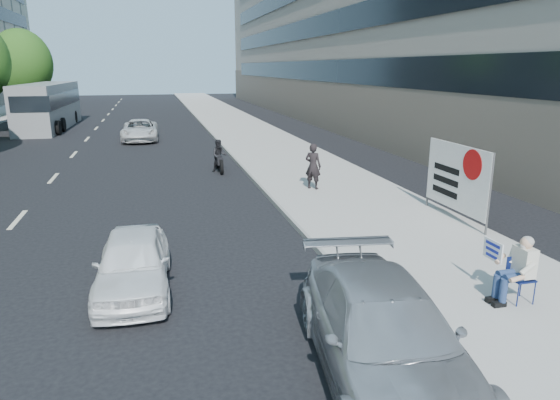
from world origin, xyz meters
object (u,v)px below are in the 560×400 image
object	(u,v)px
white_sedan_far	(140,130)
bus	(49,106)
protest_banner	(457,177)
white_sedan_near	(133,262)
motorcycle	(219,157)
parked_sedan	(384,334)
seated_protester	(516,266)
pedestrian_woman	(313,166)

from	to	relation	value
white_sedan_far	bus	world-z (taller)	bus
protest_banner	white_sedan_near	distance (m)	9.32
motorcycle	white_sedan_far	bearing A→B (deg)	109.95
parked_sedan	white_sedan_far	size ratio (longest dim) A/B	1.05
bus	white_sedan_near	bearing A→B (deg)	-75.74
protest_banner	white_sedan_far	distance (m)	22.14
motorcycle	bus	distance (m)	21.83
bus	white_sedan_far	bearing A→B (deg)	-49.92
white_sedan_far	bus	xyz separation A→B (m)	(-6.65, 8.40, 0.99)
seated_protester	white_sedan_far	bearing A→B (deg)	106.08
bus	seated_protester	bearing A→B (deg)	-65.79
white_sedan_far	motorcycle	xyz separation A→B (m)	(3.55, -10.87, -0.01)
seated_protester	motorcycle	size ratio (longest dim) A/B	0.64
white_sedan_near	bus	bearing A→B (deg)	104.42
seated_protester	protest_banner	world-z (taller)	protest_banner
white_sedan_near	motorcycle	size ratio (longest dim) A/B	1.77
pedestrian_woman	bus	world-z (taller)	bus
pedestrian_woman	parked_sedan	bearing A→B (deg)	118.54
pedestrian_woman	white_sedan_near	bearing A→B (deg)	90.06
pedestrian_woman	white_sedan_far	bearing A→B (deg)	-26.55
motorcycle	bus	world-z (taller)	bus
protest_banner	seated_protester	bearing A→B (deg)	-111.32
bus	motorcycle	bearing A→B (deg)	-60.41
parked_sedan	white_sedan_far	bearing A→B (deg)	106.22
pedestrian_woman	bus	bearing A→B (deg)	-20.29
seated_protester	pedestrian_woman	bearing A→B (deg)	95.27
motorcycle	bus	xyz separation A→B (m)	(-10.20, 19.27, 1.00)
pedestrian_woman	white_sedan_far	world-z (taller)	pedestrian_woman
pedestrian_woman	white_sedan_far	xyz separation A→B (m)	(-6.36, 15.51, -0.34)
seated_protester	white_sedan_far	distance (m)	26.17
pedestrian_woman	protest_banner	size ratio (longest dim) A/B	0.55
seated_protester	protest_banner	size ratio (longest dim) A/B	0.43
pedestrian_woman	motorcycle	distance (m)	5.44
seated_protester	white_sedan_far	world-z (taller)	seated_protester
seated_protester	parked_sedan	bearing A→B (deg)	-157.57
white_sedan_near	motorcycle	world-z (taller)	motorcycle
pedestrian_woman	bus	size ratio (longest dim) A/B	0.14
motorcycle	bus	size ratio (longest dim) A/B	0.17
pedestrian_woman	parked_sedan	size ratio (longest dim) A/B	0.34
pedestrian_woman	protest_banner	xyz separation A→B (m)	(2.85, -4.61, 0.41)
white_sedan_near	motorcycle	bearing A→B (deg)	76.01
protest_banner	white_sedan_far	size ratio (longest dim) A/B	0.66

